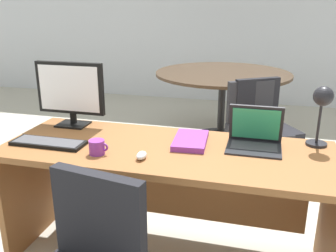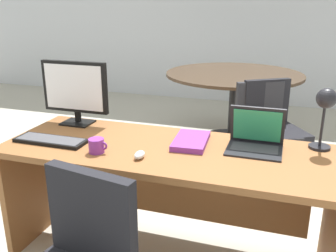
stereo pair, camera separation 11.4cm
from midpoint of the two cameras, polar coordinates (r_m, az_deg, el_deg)
ground at (r=3.76m, az=7.85°, el=-5.74°), size 12.00×12.00×0.00m
back_wall at (r=5.98m, az=13.18°, el=16.76°), size 10.00×0.10×2.80m
desk at (r=2.25m, az=1.58°, el=-7.80°), size 1.89×0.71×0.74m
monitor at (r=2.54m, az=-12.84°, el=5.50°), size 0.47×0.16×0.43m
laptop at (r=2.17m, az=14.80°, el=-1.48°), size 0.30×0.25×0.24m
keyboard at (r=2.29m, az=-16.18°, el=-2.15°), size 0.44×0.14×0.02m
mouse at (r=1.98m, az=-2.74°, el=-4.46°), size 0.05×0.09×0.04m
desk_lamp at (r=2.21m, az=24.37°, el=2.76°), size 0.12×0.14×0.35m
book at (r=2.19m, az=5.04°, el=-2.31°), size 0.21×0.33×0.03m
coffee_mug at (r=2.07m, az=-9.33°, el=-3.01°), size 0.11×0.09×0.08m
meeting_table at (r=4.19m, az=10.74°, el=5.46°), size 1.48×1.48×0.80m
meeting_chair_near at (r=3.51m, az=16.59°, el=-1.88°), size 0.64×0.64×0.87m
meeting_chair_far at (r=3.47m, az=15.37°, el=-2.11°), size 0.62×0.63×0.85m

